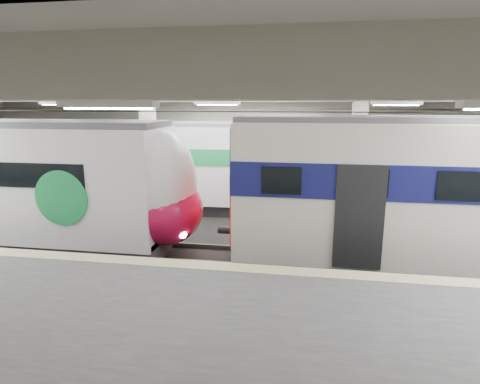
# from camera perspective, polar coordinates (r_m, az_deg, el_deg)

# --- Properties ---
(station_hall) EXTENTS (36.00, 24.00, 5.75)m
(station_hall) POSITION_cam_1_polar(r_m,az_deg,el_deg) (10.95, -7.37, 3.43)
(station_hall) COLOR black
(station_hall) RESTS_ON ground
(modern_emu) EXTENTS (13.58, 2.80, 4.39)m
(modern_emu) POSITION_cam_1_polar(r_m,az_deg,el_deg) (15.60, -28.21, 0.73)
(modern_emu) COLOR white
(modern_emu) RESTS_ON ground
(older_rer) EXTENTS (14.00, 3.09, 4.59)m
(older_rer) POSITION_cam_1_polar(r_m,az_deg,el_deg) (13.29, 30.70, -0.29)
(older_rer) COLOR silver
(older_rer) RESTS_ON ground
(far_train) EXTENTS (12.77, 3.15, 4.10)m
(far_train) POSITION_cam_1_polar(r_m,az_deg,el_deg) (19.78, -16.59, 3.83)
(far_train) COLOR white
(far_train) RESTS_ON ground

